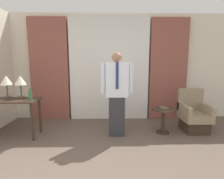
{
  "coord_description": "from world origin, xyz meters",
  "views": [
    {
      "loc": [
        -0.03,
        -1.51,
        1.49
      ],
      "look_at": [
        0.04,
        1.75,
        0.98
      ],
      "focal_mm": 28.0,
      "sensor_mm": 36.0,
      "label": 1
    }
  ],
  "objects": [
    {
      "name": "curtain_sheer_center",
      "position": [
        0.0,
        2.98,
        1.29
      ],
      "size": [
        2.01,
        0.06,
        2.58
      ],
      "color": "white",
      "rests_on": "ground_plane"
    },
    {
      "name": "armchair",
      "position": [
        1.84,
        2.13,
        0.33
      ],
      "size": [
        0.56,
        0.6,
        0.9
      ],
      "color": "#38281E",
      "rests_on": "ground_plane"
    },
    {
      "name": "table_lamp_right",
      "position": [
        -1.79,
        2.0,
        1.11
      ],
      "size": [
        0.23,
        0.23,
        0.46
      ],
      "color": "#4C4238",
      "rests_on": "desk"
    },
    {
      "name": "table_lamp_left",
      "position": [
        -2.06,
        2.0,
        1.11
      ],
      "size": [
        0.23,
        0.23,
        0.46
      ],
      "color": "#4C4238",
      "rests_on": "desk"
    },
    {
      "name": "wall_back",
      "position": [
        0.0,
        3.11,
        1.35
      ],
      "size": [
        10.0,
        0.06,
        2.7
      ],
      "color": "silver",
      "rests_on": "ground_plane"
    },
    {
      "name": "person",
      "position": [
        0.14,
        1.9,
        0.91
      ],
      "size": [
        0.64,
        0.21,
        1.67
      ],
      "color": "#2D2D33",
      "rests_on": "ground_plane"
    },
    {
      "name": "curtain_drape_left",
      "position": [
        -1.52,
        2.98,
        1.29
      ],
      "size": [
        0.96,
        0.06,
        2.58
      ],
      "color": "brown",
      "rests_on": "ground_plane"
    },
    {
      "name": "desk",
      "position": [
        -1.93,
        1.88,
        0.63
      ],
      "size": [
        1.03,
        0.51,
        0.76
      ],
      "color": "#38281E",
      "rests_on": "ground_plane"
    },
    {
      "name": "bottle_by_lamp",
      "position": [
        -1.51,
        1.77,
        0.86
      ],
      "size": [
        0.07,
        0.07,
        0.24
      ],
      "color": "#336638",
      "rests_on": "desk"
    },
    {
      "name": "curtain_drape_right",
      "position": [
        1.52,
        2.98,
        1.29
      ],
      "size": [
        0.96,
        0.06,
        2.58
      ],
      "color": "brown",
      "rests_on": "ground_plane"
    },
    {
      "name": "book",
      "position": [
        1.13,
        2.01,
        0.54
      ],
      "size": [
        0.16,
        0.24,
        0.03
      ],
      "color": "brown",
      "rests_on": "side_table"
    },
    {
      "name": "side_table",
      "position": [
        1.12,
        1.99,
        0.36
      ],
      "size": [
        0.49,
        0.49,
        0.53
      ],
      "color": "#38281E",
      "rests_on": "ground_plane"
    }
  ]
}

